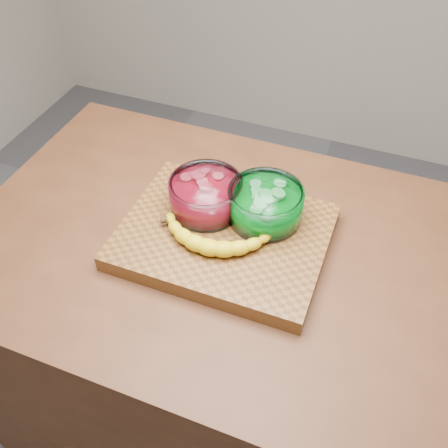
% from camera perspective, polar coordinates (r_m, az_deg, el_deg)
% --- Properties ---
extents(ground, '(3.50, 3.50, 0.00)m').
position_cam_1_polar(ground, '(1.89, -0.00, -20.82)').
color(ground, '#555559').
rests_on(ground, ground).
extents(counter, '(1.20, 0.80, 0.90)m').
position_cam_1_polar(counter, '(1.49, -0.00, -13.86)').
color(counter, '#502B18').
rests_on(counter, ground).
extents(cutting_board, '(0.45, 0.35, 0.04)m').
position_cam_1_polar(cutting_board, '(1.12, -0.00, -1.44)').
color(cutting_board, brown).
rests_on(cutting_board, counter).
extents(bowl_red, '(0.17, 0.17, 0.08)m').
position_cam_1_polar(bowl_red, '(1.13, -2.08, 3.27)').
color(bowl_red, white).
rests_on(bowl_red, cutting_board).
extents(bowl_green, '(0.17, 0.17, 0.08)m').
position_cam_1_polar(bowl_green, '(1.11, 4.73, 2.21)').
color(bowl_green, white).
rests_on(bowl_green, cutting_board).
extents(banana, '(0.27, 0.13, 0.04)m').
position_cam_1_polar(banana, '(1.07, -1.32, -1.34)').
color(banana, gold).
rests_on(banana, cutting_board).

